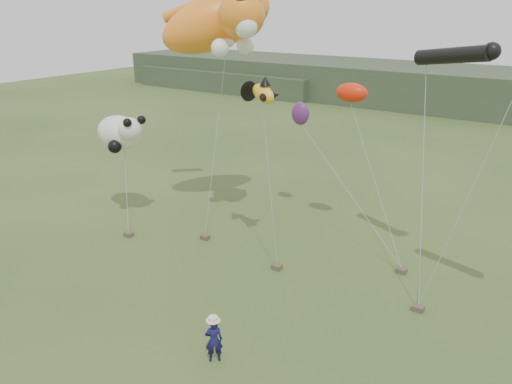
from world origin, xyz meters
TOP-DOWN VIEW (x-y plane):
  - ground at (0.00, 0.00)m, footprint 120.00×120.00m
  - headland at (-3.11, 44.69)m, footprint 90.00×13.00m
  - festival_attendant at (0.95, -0.76)m, footprint 0.63×0.62m
  - sandbag_anchors at (-0.75, 5.50)m, footprint 13.50×4.12m
  - cat_kite at (-5.31, 8.04)m, footprint 6.93×5.75m
  - fish_kite at (-1.96, 5.82)m, footprint 2.22×1.44m
  - tube_kites at (6.63, 7.36)m, footprint 6.89×3.81m
  - panda_kite at (-9.62, 5.47)m, footprint 2.92×1.89m
  - misc_kites at (-0.83, 10.03)m, footprint 4.18×1.71m

SIDE VIEW (x-z plane):
  - ground at x=0.00m, z-range 0.00..0.00m
  - sandbag_anchors at x=-0.75m, z-range 0.00..0.20m
  - festival_attendant at x=0.95m, z-range 0.00..1.46m
  - headland at x=-3.11m, z-range -0.08..3.92m
  - panda_kite at x=-9.62m, z-range 3.49..5.30m
  - misc_kites at x=-0.83m, z-range 4.90..7.28m
  - fish_kite at x=-1.96m, z-range 6.42..7.56m
  - tube_kites at x=6.63m, z-range 8.03..9.04m
  - cat_kite at x=-5.31m, z-range 7.51..11.47m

